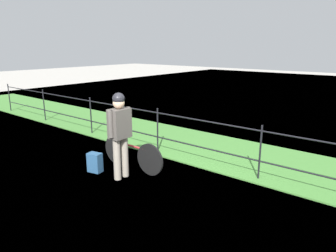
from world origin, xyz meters
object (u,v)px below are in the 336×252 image
terrier_dog (119,119)px  cyclist_person (120,128)px  bicycle_main (132,153)px  backpack_on_paving (95,163)px  wooden_crate (119,129)px

terrier_dog → cyclist_person: (0.50, -0.45, -0.02)m
bicycle_main → backpack_on_paving: size_ratio=4.13×
bicycle_main → wooden_crate: (-0.36, -0.00, 0.45)m
cyclist_person → terrier_dog: bearing=138.3°
cyclist_person → wooden_crate: bearing=139.7°
wooden_crate → cyclist_person: 0.72m
bicycle_main → terrier_dog: (-0.34, -0.00, 0.67)m
wooden_crate → terrier_dog: bearing=0.1°
cyclist_person → backpack_on_paving: 1.04m
cyclist_person → bicycle_main: bearing=110.6°
terrier_dog → wooden_crate: bearing=-179.9°
wooden_crate → cyclist_person: size_ratio=0.19×
bicycle_main → backpack_on_paving: bicycle_main is taller
bicycle_main → terrier_dog: 0.75m
wooden_crate → backpack_on_paving: bearing=-100.4°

